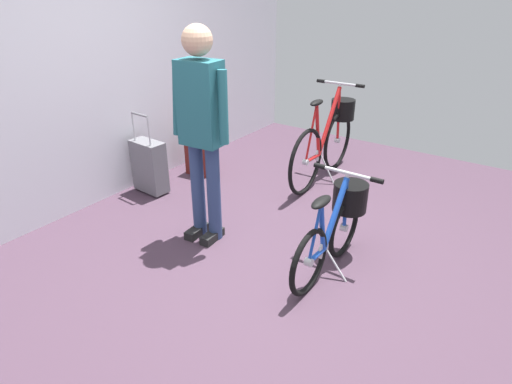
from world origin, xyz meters
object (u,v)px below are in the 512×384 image
folding_bike_foreground (337,222)px  visitor_near_wall (202,125)px  display_bike_left (328,137)px  backpack_on_floor (201,157)px  rolling_suitcase (149,166)px

folding_bike_foreground → visitor_near_wall: size_ratio=0.61×
display_bike_left → visitor_near_wall: bearing=171.3°
folding_bike_foreground → visitor_near_wall: visitor_near_wall is taller
visitor_near_wall → backpack_on_floor: bearing=43.7°
display_bike_left → rolling_suitcase: display_bike_left is taller
folding_bike_foreground → visitor_near_wall: (-0.24, 1.06, 0.61)m
visitor_near_wall → rolling_suitcase: visitor_near_wall is taller
rolling_suitcase → backpack_on_floor: size_ratio=2.16×
display_bike_left → visitor_near_wall: (-1.69, 0.26, 0.52)m
rolling_suitcase → display_bike_left: bearing=-42.9°
folding_bike_foreground → rolling_suitcase: bearing=88.0°
folding_bike_foreground → backpack_on_floor: bearing=69.7°
folding_bike_foreground → backpack_on_floor: size_ratio=2.70×
folding_bike_foreground → display_bike_left: (1.45, 0.80, 0.09)m
visitor_near_wall → rolling_suitcase: size_ratio=2.04×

